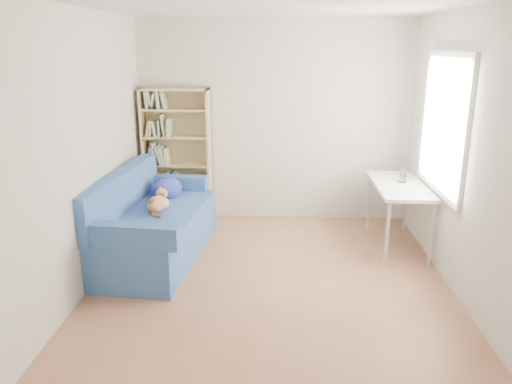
% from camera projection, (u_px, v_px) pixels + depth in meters
% --- Properties ---
extents(ground, '(4.00, 4.00, 0.00)m').
position_uv_depth(ground, '(270.00, 283.00, 4.93)').
color(ground, '#8E5C40').
rests_on(ground, ground).
extents(room_shell, '(3.54, 4.04, 2.62)m').
position_uv_depth(room_shell, '(283.00, 118.00, 4.50)').
color(room_shell, silver).
rests_on(room_shell, ground).
extents(sofa, '(1.10, 2.02, 0.96)m').
position_uv_depth(sofa, '(152.00, 225.00, 5.49)').
color(sofa, '#264A89').
rests_on(sofa, ground).
extents(bookshelf, '(0.87, 0.27, 1.75)m').
position_uv_depth(bookshelf, '(177.00, 161.00, 6.53)').
color(bookshelf, tan).
rests_on(bookshelf, ground).
extents(desk, '(0.56, 1.22, 0.75)m').
position_uv_depth(desk, '(399.00, 190.00, 5.68)').
color(desk, white).
rests_on(desk, ground).
extents(pen_cup, '(0.08, 0.08, 0.16)m').
position_uv_depth(pen_cup, '(403.00, 177.00, 5.72)').
color(pen_cup, white).
rests_on(pen_cup, desk).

